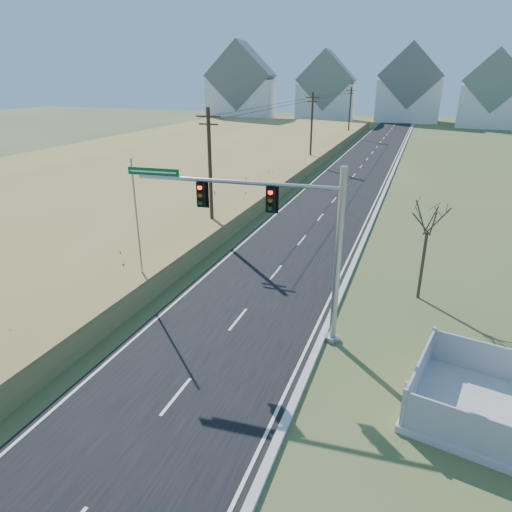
{
  "coord_description": "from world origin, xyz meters",
  "views": [
    {
      "loc": [
        7.39,
        -13.75,
        10.97
      ],
      "look_at": [
        0.87,
        4.14,
        3.4
      ],
      "focal_mm": 32.0,
      "sensor_mm": 36.0,
      "label": 1
    }
  ],
  "objects": [
    {
      "name": "ground",
      "position": [
        0.0,
        0.0,
        0.0
      ],
      "size": [
        260.0,
        260.0,
        0.0
      ],
      "primitive_type": "plane",
      "color": "#445227",
      "rests_on": "ground"
    },
    {
      "name": "road",
      "position": [
        0.0,
        50.0,
        0.03
      ],
      "size": [
        8.0,
        180.0,
        0.06
      ],
      "primitive_type": "cube",
      "color": "black",
      "rests_on": "ground"
    },
    {
      "name": "curb",
      "position": [
        4.15,
        50.0,
        0.09
      ],
      "size": [
        0.3,
        180.0,
        0.18
      ],
      "primitive_type": "cube",
      "color": "#B2AFA8",
      "rests_on": "ground"
    },
    {
      "name": "reed_marsh",
      "position": [
        -24.0,
        40.0,
        0.65
      ],
      "size": [
        38.0,
        110.0,
        1.3
      ],
      "primitive_type": "cube",
      "color": "#A48B4A",
      "rests_on": "ground"
    },
    {
      "name": "utility_pole_near",
      "position": [
        -6.5,
        15.0,
        4.68
      ],
      "size": [
        1.8,
        0.26,
        9.0
      ],
      "color": "#422D1E",
      "rests_on": "ground"
    },
    {
      "name": "utility_pole_mid",
      "position": [
        -6.5,
        45.0,
        4.68
      ],
      "size": [
        1.8,
        0.26,
        9.0
      ],
      "color": "#422D1E",
      "rests_on": "ground"
    },
    {
      "name": "utility_pole_far",
      "position": [
        -6.5,
        75.0,
        4.68
      ],
      "size": [
        1.8,
        0.26,
        9.0
      ],
      "color": "#422D1E",
      "rests_on": "ground"
    },
    {
      "name": "condo_nw",
      "position": [
        -38.0,
        100.0,
        7.7
      ],
      "size": [
        17.69,
        13.38,
        19.05
      ],
      "rotation": [
        0.0,
        0.0,
        0.14
      ],
      "color": "white",
      "rests_on": "ground"
    },
    {
      "name": "condo_nnw",
      "position": [
        -18.0,
        108.0,
        6.94
      ],
      "size": [
        14.93,
        11.17,
        17.03
      ],
      "rotation": [
        0.0,
        0.0,
        0.07
      ],
      "color": "white",
      "rests_on": "ground"
    },
    {
      "name": "condo_n",
      "position": [
        2.0,
        112.0,
        7.61
      ],
      "size": [
        15.27,
        10.2,
        18.54
      ],
      "color": "white",
      "rests_on": "ground"
    },
    {
      "name": "condo_ne",
      "position": [
        20.0,
        104.0,
        6.84
      ],
      "size": [
        14.12,
        10.51,
        16.52
      ],
      "rotation": [
        0.0,
        0.0,
        -0.1
      ],
      "color": "white",
      "rests_on": "ground"
    },
    {
      "name": "traffic_signal_mast",
      "position": [
        2.69,
        3.69,
        4.7
      ],
      "size": [
        9.7,
        1.03,
        7.73
      ],
      "rotation": [
        0.0,
        0.0,
        0.07
      ],
      "color": "#9EA0A5",
      "rests_on": "ground"
    },
    {
      "name": "open_sign",
      "position": [
        8.0,
        0.93,
        0.3
      ],
      "size": [
        0.41,
        0.28,
        0.56
      ],
      "rotation": [
        0.0,
        0.0,
        -0.55
      ],
      "color": "white",
      "rests_on": "ground"
    },
    {
      "name": "flagpole",
      "position": [
        -5.8,
        4.89,
        2.91
      ],
      "size": [
        0.33,
        0.33,
        7.29
      ],
      "color": "#B7B5AD",
      "rests_on": "ground"
    },
    {
      "name": "bare_tree",
      "position": [
        8.04,
        9.52,
        4.46
      ],
      "size": [
        2.09,
        2.09,
        5.53
      ],
      "color": "#4C3F33",
      "rests_on": "ground"
    }
  ]
}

